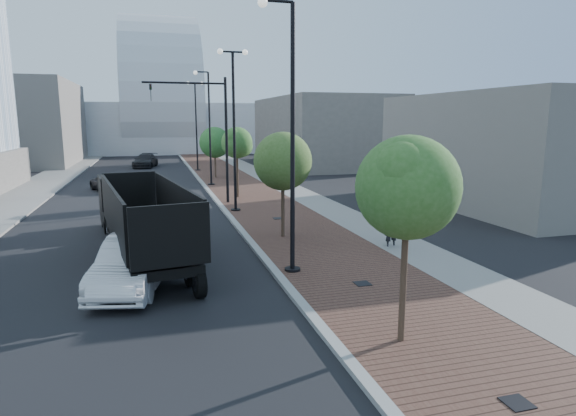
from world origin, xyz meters
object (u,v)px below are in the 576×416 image
object	(u,v)px
white_sedan	(134,263)
pedestrian	(391,225)
dark_car_mid	(110,184)
dump_truck	(134,215)

from	to	relation	value
white_sedan	pedestrian	distance (m)	10.48
dark_car_mid	pedestrian	xyz separation A→B (m)	(12.71, -21.03, 0.43)
dump_truck	dark_car_mid	bearing A→B (deg)	88.48
dark_car_mid	dump_truck	bearing A→B (deg)	-106.98
white_sedan	pedestrian	size ratio (longest dim) A/B	2.49
dark_car_mid	pedestrian	world-z (taller)	pedestrian
dump_truck	white_sedan	distance (m)	5.77
dump_truck	dark_car_mid	size ratio (longest dim) A/B	3.20
dark_car_mid	white_sedan	bearing A→B (deg)	-108.41
white_sedan	dark_car_mid	size ratio (longest dim) A/B	1.20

